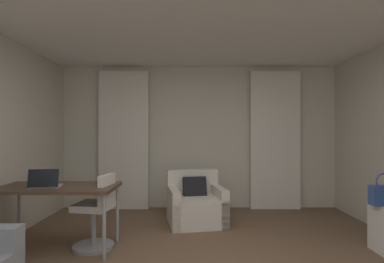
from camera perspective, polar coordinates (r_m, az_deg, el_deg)
wall_window at (r=5.60m, az=1.44°, el=-1.05°), size 5.12×0.06×2.60m
curtain_left_panel at (r=5.60m, az=-12.73°, el=-1.56°), size 0.90×0.06×2.50m
curtain_right_panel at (r=5.67m, az=15.51°, el=-1.54°), size 0.90×0.06×2.50m
armchair at (r=4.73m, az=0.77°, el=-13.76°), size 0.94×0.91×0.78m
desk at (r=3.92m, az=-23.96°, el=-10.28°), size 1.35×0.67×0.75m
desk_chair at (r=3.89m, az=-17.54°, el=-14.85°), size 0.48×0.48×0.88m
laptop at (r=3.84m, az=-25.94°, el=-8.85°), size 0.36×0.30×0.22m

